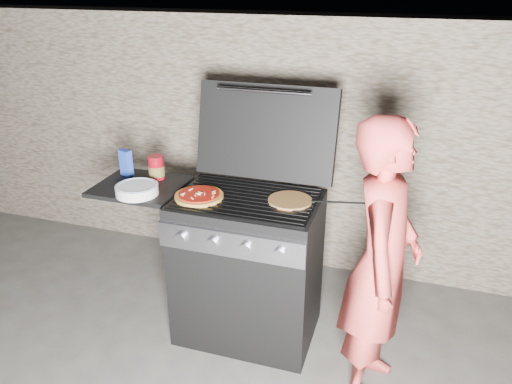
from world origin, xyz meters
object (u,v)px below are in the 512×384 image
(pizza_topped, at_px, (199,195))
(sauce_jar, at_px, (156,167))
(person, at_px, (381,265))
(gas_grill, at_px, (209,261))

(pizza_topped, distance_m, sauce_jar, 0.42)
(sauce_jar, distance_m, person, 1.43)
(pizza_topped, height_order, sauce_jar, sauce_jar)
(sauce_jar, height_order, person, person)
(gas_grill, xyz_separation_m, sauce_jar, (-0.37, 0.12, 0.52))
(person, bearing_deg, sauce_jar, 79.62)
(gas_grill, height_order, pizza_topped, pizza_topped)
(sauce_jar, bearing_deg, gas_grill, -17.43)
(gas_grill, distance_m, person, 1.07)
(gas_grill, height_order, sauce_jar, sauce_jar)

